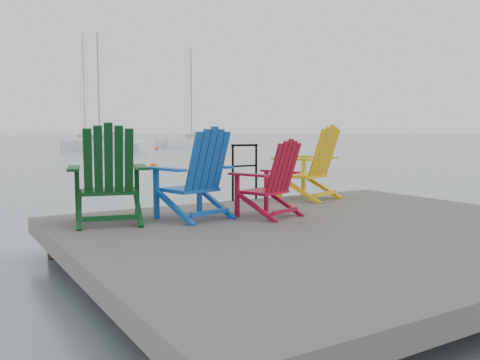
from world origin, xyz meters
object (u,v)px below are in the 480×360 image
chair_red (271,179)px  handrail (245,166)px  buoy_a (154,167)px  sailboat_mid (85,141)px  chair_green (108,175)px  chair_blue (196,174)px  buoy_d (142,149)px  chair_yellow (312,163)px  sailboat_near (104,146)px  sailboat_far (195,142)px  buoy_c (157,149)px

chair_red → handrail: bearing=52.6°
buoy_a → sailboat_mid: bearing=79.5°
chair_green → chair_blue: 1.07m
chair_green → buoy_d: 38.61m
chair_yellow → sailboat_near: 35.62m
chair_green → sailboat_far: bearing=77.3°
chair_red → buoy_a: bearing=55.8°
chair_red → sailboat_mid: (12.23, 56.76, -0.64)m
chair_red → sailboat_mid: sailboat_mid is taller
chair_blue → sailboat_near: 36.82m
buoy_d → sailboat_near: bearing=-169.6°
chair_blue → sailboat_far: 48.36m
sailboat_far → buoy_c: bearing=130.1°
sailboat_near → sailboat_far: (12.13, 7.74, -0.00)m
chair_green → buoy_c: (14.93, 35.42, -1.08)m
chair_green → sailboat_near: bearing=88.5°
sailboat_far → sailboat_mid: bearing=26.7°
chair_yellow → sailboat_far: (18.97, 42.68, -0.73)m
chair_green → buoy_a: size_ratio=2.92×
handrail → buoy_c: bearing=70.2°
sailboat_near → buoy_a: sailboat_near is taller
sailboat_mid → chair_green: bearing=-90.0°
buoy_d → sailboat_far: bearing=39.4°
chair_red → buoy_d: bearing=54.2°
chair_blue → buoy_a: (5.51, 15.31, -1.07)m
buoy_a → buoy_c: size_ratio=1.13×
handrail → chair_yellow: bearing=-26.9°
handrail → sailboat_mid: 56.45m
chair_green → chair_red: 2.03m
chair_blue → chair_red: bearing=-34.5°
sailboat_mid → buoy_d: 20.14m
sailboat_mid → buoy_c: sailboat_mid is taller
chair_yellow → sailboat_near: (6.84, 34.95, -0.73)m
chair_green → buoy_d: size_ratio=2.95×
buoy_a → buoy_d: bearing=70.9°
handrail → buoy_d: (11.32, 35.10, -1.04)m
chair_red → chair_yellow: size_ratio=0.84×
handrail → buoy_c: size_ratio=2.56×
chair_red → buoy_d: 38.51m
chair_yellow → chair_blue: bearing=176.1°
chair_yellow → buoy_d: chair_yellow is taller
chair_green → sailboat_near: sailboat_near is taller
handrail → chair_blue: chair_blue is taller
sailboat_mid → buoy_a: bearing=-86.4°
buoy_c → sailboat_near: bearing=-179.7°
sailboat_far → buoy_a: size_ratio=26.94×
chair_yellow → sailboat_mid: 56.75m
chair_green → buoy_a: (6.56, 15.07, -1.08)m
chair_red → sailboat_near: sailboat_near is taller
chair_red → buoy_d: size_ratio=2.49×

